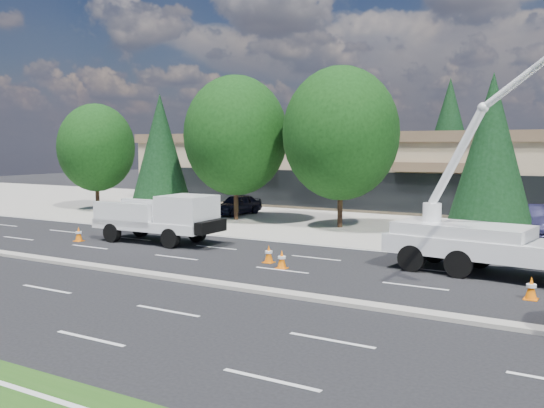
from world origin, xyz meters
The scene contains 19 objects.
ground centered at (0.00, 0.00, 0.00)m, with size 140.00×140.00×0.00m, color black.
concrete_apron centered at (0.00, 20.00, 0.01)m, with size 140.00×22.00×0.01m, color gray.
road_median centered at (0.00, 0.00, 0.06)m, with size 120.00×0.55×0.12m, color gray.
strip_mall centered at (0.00, 29.97, 2.83)m, with size 50.40×15.40×5.50m.
tree_front_a centered at (-22.00, 15.00, 4.41)m, with size 5.44×5.44×7.54m.
tree_front_b centered at (-16.00, 15.00, 4.28)m, with size 4.05×4.05×7.98m.
tree_front_c centered at (-10.00, 15.00, 5.18)m, with size 6.37×6.37×8.85m.
tree_front_d centered at (-3.00, 15.00, 5.23)m, with size 6.45×6.45×8.94m.
tree_front_e centered at (5.00, 15.00, 4.35)m, with size 4.11×4.11×8.10m.
tree_back_a centered at (-18.00, 42.00, 5.44)m, with size 5.14×5.14×10.14m.
tree_back_b centered at (-4.00, 42.00, 5.84)m, with size 5.52×5.52×10.88m.
utility_pickup centered at (-7.96, 5.82, 0.95)m, with size 6.05×2.52×2.30m.
bucket_truck centered at (7.72, 6.11, 1.95)m, with size 8.05×3.30×9.29m.
traffic_cone_a centered at (-11.76, 4.13, 0.34)m, with size 0.40×0.40×0.70m.
traffic_cone_b centered at (-1.17, 4.22, 0.34)m, with size 0.40×0.40×0.70m.
traffic_cone_c centered at (-0.17, 3.49, 0.34)m, with size 0.40×0.40×0.70m.
traffic_cone_d centered at (8.49, 3.32, 0.34)m, with size 0.40×0.40×0.70m.
parked_car_west centered at (-11.46, 17.28, 0.68)m, with size 1.60×3.97×1.35m, color black.
parked_car_east centered at (7.04, 17.19, 0.80)m, with size 1.70×4.88×1.61m, color black.
Camera 1 is at (10.87, -15.85, 4.59)m, focal length 40.00 mm.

